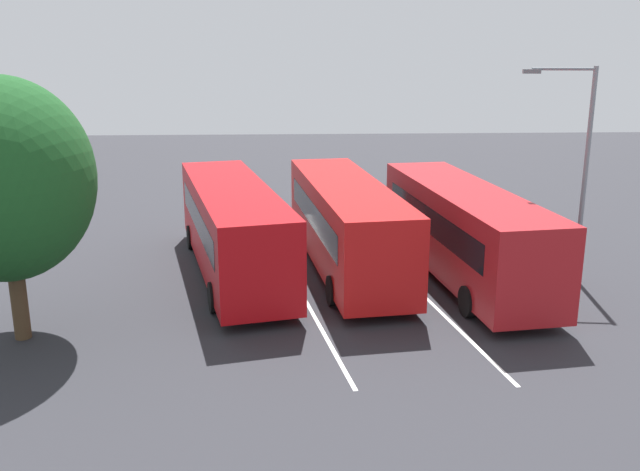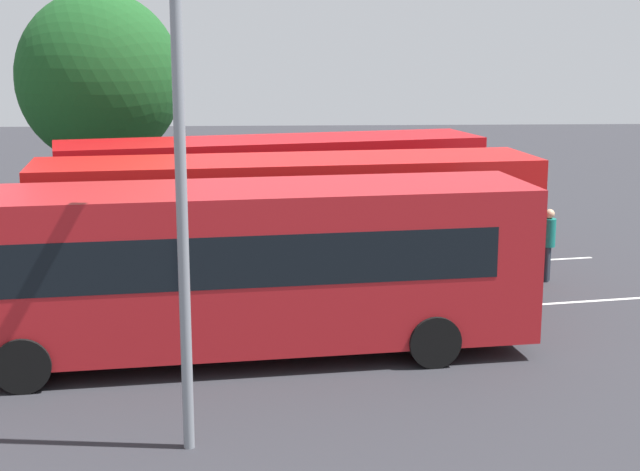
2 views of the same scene
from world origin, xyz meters
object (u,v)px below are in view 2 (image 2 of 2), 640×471
object	(u,v)px
bus_center_right	(274,192)
street_lamp	(184,158)
pedestrian	(549,239)
depot_tree	(99,79)
bus_center_left	(290,222)
bus_far_left	(231,265)

from	to	relation	value
bus_center_right	street_lamp	bearing A→B (deg)	-108.82
bus_center_right	street_lamp	distance (m)	11.93
pedestrian	depot_tree	distance (m)	14.95
bus_center_left	bus_center_right	xyz separation A→B (m)	(-0.36, 4.00, 0.00)
bus_far_left	pedestrian	bearing A→B (deg)	27.46
depot_tree	pedestrian	bearing A→B (deg)	-34.91
pedestrian	depot_tree	bearing A→B (deg)	-7.87
bus_far_left	bus_center_right	bearing A→B (deg)	77.14
bus_center_right	pedestrian	world-z (taller)	bus_center_right
depot_tree	bus_center_right	bearing A→B (deg)	-45.24
bus_far_left	depot_tree	xyz separation A→B (m)	(-4.63, 13.40, 2.71)
pedestrian	street_lamp	distance (m)	12.08
bus_center_right	bus_center_left	bearing A→B (deg)	-97.76
bus_far_left	pedestrian	xyz separation A→B (m)	(7.31, 5.07, -0.69)
pedestrian	street_lamp	bearing A→B (deg)	75.51
bus_center_left	depot_tree	distance (m)	11.40
bus_center_left	pedestrian	xyz separation A→B (m)	(6.17, 1.12, -0.69)
bus_far_left	bus_center_left	world-z (taller)	same
bus_far_left	pedestrian	size ratio (longest dim) A/B	6.41
bus_center_right	depot_tree	world-z (taller)	depot_tree
bus_center_right	street_lamp	size ratio (longest dim) A/B	1.57
street_lamp	depot_tree	xyz separation A→B (m)	(-4.20, 17.06, 0.28)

